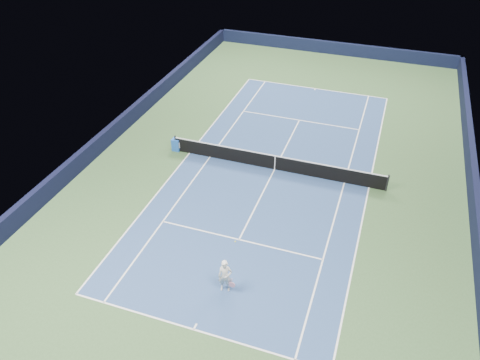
% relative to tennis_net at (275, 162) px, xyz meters
% --- Properties ---
extents(ground, '(40.00, 40.00, 0.00)m').
position_rel_tennis_net_xyz_m(ground, '(0.00, 0.00, -0.50)').
color(ground, '#32502B').
rests_on(ground, ground).
extents(wall_far, '(22.00, 0.35, 1.10)m').
position_rel_tennis_net_xyz_m(wall_far, '(0.00, 19.82, 0.05)').
color(wall_far, black).
rests_on(wall_far, ground).
extents(wall_right, '(0.35, 40.00, 1.10)m').
position_rel_tennis_net_xyz_m(wall_right, '(10.82, 0.00, 0.05)').
color(wall_right, black).
rests_on(wall_right, ground).
extents(wall_left, '(0.35, 40.00, 1.10)m').
position_rel_tennis_net_xyz_m(wall_left, '(-10.82, 0.00, 0.05)').
color(wall_left, black).
rests_on(wall_left, ground).
extents(court_surface, '(10.97, 23.77, 0.01)m').
position_rel_tennis_net_xyz_m(court_surface, '(0.00, 0.00, -0.50)').
color(court_surface, navy).
rests_on(court_surface, ground).
extents(baseline_far, '(10.97, 0.08, 0.00)m').
position_rel_tennis_net_xyz_m(baseline_far, '(0.00, 11.88, -0.50)').
color(baseline_far, white).
rests_on(baseline_far, ground).
extents(baseline_near, '(10.97, 0.08, 0.00)m').
position_rel_tennis_net_xyz_m(baseline_near, '(0.00, -11.88, -0.50)').
color(baseline_near, white).
rests_on(baseline_near, ground).
extents(sideline_doubles_right, '(0.08, 23.77, 0.00)m').
position_rel_tennis_net_xyz_m(sideline_doubles_right, '(5.49, 0.00, -0.50)').
color(sideline_doubles_right, white).
rests_on(sideline_doubles_right, ground).
extents(sideline_doubles_left, '(0.08, 23.77, 0.00)m').
position_rel_tennis_net_xyz_m(sideline_doubles_left, '(-5.49, 0.00, -0.50)').
color(sideline_doubles_left, white).
rests_on(sideline_doubles_left, ground).
extents(sideline_singles_right, '(0.08, 23.77, 0.00)m').
position_rel_tennis_net_xyz_m(sideline_singles_right, '(4.12, 0.00, -0.50)').
color(sideline_singles_right, white).
rests_on(sideline_singles_right, ground).
extents(sideline_singles_left, '(0.08, 23.77, 0.00)m').
position_rel_tennis_net_xyz_m(sideline_singles_left, '(-4.12, 0.00, -0.50)').
color(sideline_singles_left, white).
rests_on(sideline_singles_left, ground).
extents(service_line_far, '(8.23, 0.08, 0.00)m').
position_rel_tennis_net_xyz_m(service_line_far, '(0.00, 6.40, -0.50)').
color(service_line_far, white).
rests_on(service_line_far, ground).
extents(service_line_near, '(8.23, 0.08, 0.00)m').
position_rel_tennis_net_xyz_m(service_line_near, '(0.00, -6.40, -0.50)').
color(service_line_near, white).
rests_on(service_line_near, ground).
extents(center_service_line, '(0.08, 12.80, 0.00)m').
position_rel_tennis_net_xyz_m(center_service_line, '(0.00, 0.00, -0.50)').
color(center_service_line, white).
rests_on(center_service_line, ground).
extents(center_mark_far, '(0.08, 0.30, 0.00)m').
position_rel_tennis_net_xyz_m(center_mark_far, '(0.00, 11.73, -0.50)').
color(center_mark_far, white).
rests_on(center_mark_far, ground).
extents(center_mark_near, '(0.08, 0.30, 0.00)m').
position_rel_tennis_net_xyz_m(center_mark_near, '(0.00, -11.73, -0.50)').
color(center_mark_near, white).
rests_on(center_mark_near, ground).
extents(tennis_net, '(12.90, 0.10, 1.07)m').
position_rel_tennis_net_xyz_m(tennis_net, '(0.00, 0.00, 0.00)').
color(tennis_net, black).
rests_on(tennis_net, ground).
extents(sponsor_cube, '(0.56, 0.44, 0.79)m').
position_rel_tennis_net_xyz_m(sponsor_cube, '(-6.40, 0.07, -0.11)').
color(sponsor_cube, blue).
rests_on(sponsor_cube, ground).
extents(tennis_player, '(0.81, 1.30, 1.98)m').
position_rel_tennis_net_xyz_m(tennis_player, '(0.47, -9.53, 0.32)').
color(tennis_player, silver).
rests_on(tennis_player, ground).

